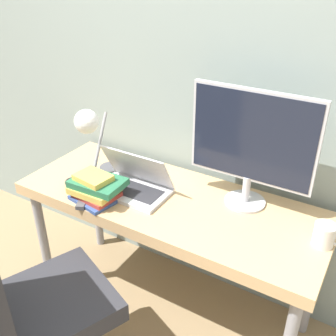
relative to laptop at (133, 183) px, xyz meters
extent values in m
cube|color=gray|center=(0.18, 0.39, 0.53)|extent=(8.00, 0.05, 2.60)
cube|color=tan|center=(0.18, 0.04, -0.07)|extent=(1.49, 0.58, 0.06)
cylinder|color=gray|center=(-0.50, -0.19, -0.44)|extent=(0.05, 0.05, 0.67)
cylinder|color=gray|center=(-0.50, 0.26, -0.44)|extent=(0.05, 0.05, 0.67)
cylinder|color=gray|center=(0.87, 0.26, -0.44)|extent=(0.05, 0.05, 0.67)
cube|color=silver|center=(0.00, -0.02, -0.04)|extent=(0.36, 0.22, 0.02)
cube|color=#2D2D33|center=(0.00, -0.02, -0.03)|extent=(0.31, 0.13, 0.00)
cube|color=silver|center=(0.00, 0.04, 0.07)|extent=(0.36, 0.11, 0.20)
cube|color=silver|center=(0.00, 0.04, 0.07)|extent=(0.32, 0.09, 0.17)
cylinder|color=#B7B7BC|center=(0.50, 0.18, -0.04)|extent=(0.19, 0.19, 0.01)
cylinder|color=#B7B7BC|center=(0.50, 0.18, 0.03)|extent=(0.04, 0.04, 0.13)
cube|color=#B7B7BC|center=(0.50, 0.19, 0.29)|extent=(0.56, 0.02, 0.42)
cube|color=black|center=(0.50, 0.18, 0.29)|extent=(0.54, 0.00, 0.39)
cylinder|color=#4C4C51|center=(-0.23, 0.11, -0.04)|extent=(0.12, 0.12, 0.02)
cylinder|color=#99999E|center=(-0.23, 0.04, 0.13)|extent=(0.02, 0.16, 0.32)
sphere|color=white|center=(-0.23, -0.03, 0.28)|extent=(0.12, 0.12, 0.12)
sphere|color=black|center=(-0.20, -0.31, -0.75)|extent=(0.05, 0.05, 0.05)
cube|color=#2D2D33|center=(-0.03, -0.57, -0.31)|extent=(0.60, 0.63, 0.09)
cube|color=#334C8C|center=(-0.11, -0.15, -0.04)|extent=(0.23, 0.21, 0.02)
cube|color=#B2382D|center=(-0.11, -0.15, -0.02)|extent=(0.21, 0.18, 0.02)
cube|color=gold|center=(-0.12, -0.15, 0.01)|extent=(0.21, 0.16, 0.03)
cube|color=#286B47|center=(-0.10, -0.14, 0.04)|extent=(0.25, 0.18, 0.03)
cube|color=gold|center=(-0.12, -0.15, 0.07)|extent=(0.17, 0.14, 0.03)
cube|color=#4C4C51|center=(-0.14, -0.20, -0.03)|extent=(0.09, 0.14, 0.02)
cylinder|color=silver|center=(0.88, 0.06, 0.00)|extent=(0.09, 0.09, 0.10)
ellipsoid|color=black|center=(-0.26, -0.11, -0.02)|extent=(0.15, 0.10, 0.04)
camera|label=1|loc=(0.98, -1.31, 0.99)|focal=42.00mm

